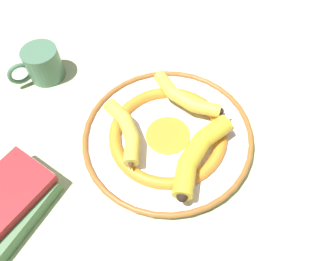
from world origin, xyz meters
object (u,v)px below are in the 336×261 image
Objects in this scene: decorative_bowl at (168,136)px; book_stack at (4,205)px; banana_a at (126,131)px; banana_b at (183,96)px; coffee_mug at (42,64)px; banana_c at (199,152)px.

book_stack is (0.18, 0.30, 0.01)m from decorative_bowl.
banana_a and banana_b have the same top height.
coffee_mug is at bearing -159.31° from banana_b.
banana_a is 0.72× the size of book_stack.
decorative_bowl is at bearing -104.45° from banana_c.
banana_a reaches higher than decorative_bowl.
coffee_mug reaches higher than decorative_bowl.
banana_c is at bearing -41.14° from banana_b.
coffee_mug reaches higher than book_stack.
banana_a reaches higher than book_stack.
banana_a is at bearing 38.44° from decorative_bowl.
decorative_bowl is at bearing -74.36° from banana_b.
banana_a is at bearing -104.18° from banana_b.
banana_a is 0.30m from coffee_mug.
book_stack is 0.36m from coffee_mug.
book_stack is (0.17, 0.39, -0.02)m from banana_b.
banana_b is 1.53× the size of coffee_mug.
coffee_mug is (0.35, 0.09, -0.01)m from banana_b.
decorative_bowl is at bearing -23.33° from book_stack.
banana_b is at bearing -15.50° from book_stack.
coffee_mug reaches higher than banana_b.
banana_c is at bearing -35.92° from book_stack.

